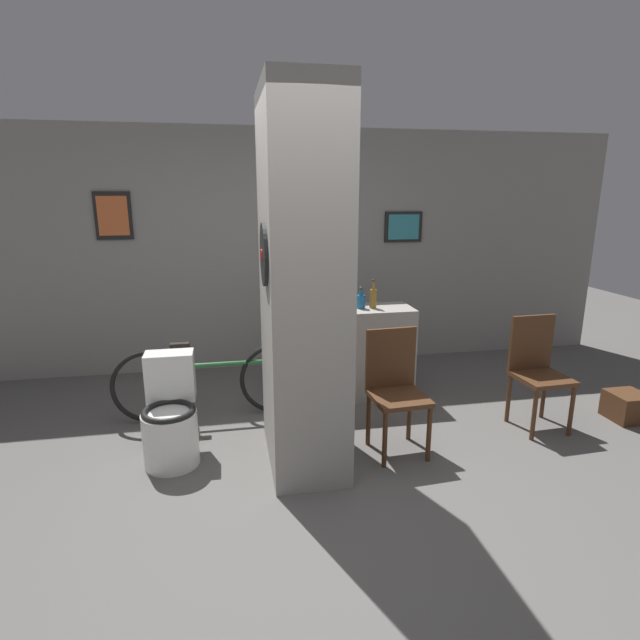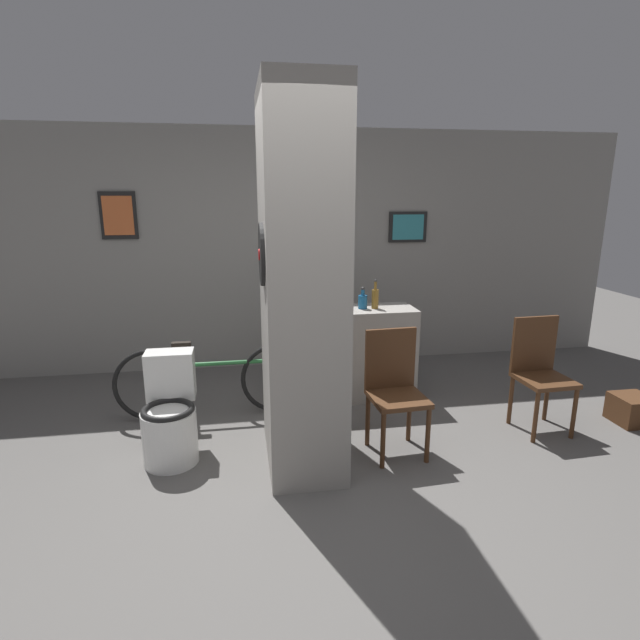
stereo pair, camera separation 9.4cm
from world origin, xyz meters
TOP-DOWN VIEW (x-y plane):
  - ground_plane at (0.00, 0.00)m, footprint 14.00×14.00m
  - wall_back at (0.00, 2.63)m, footprint 8.00×0.09m
  - pillar_center at (0.01, 0.48)m, footprint 0.55×0.97m
  - counter_shelf at (0.66, 1.53)m, footprint 1.11×0.44m
  - toilet at (-0.95, 0.63)m, footprint 0.39×0.55m
  - chair_near_pillar at (0.72, 0.48)m, footprint 0.42×0.42m
  - chair_by_doorway at (2.01, 0.65)m, footprint 0.42×0.42m
  - bicycle at (-0.64, 1.30)m, footprint 1.73×0.42m
  - bottle_tall at (0.84, 1.52)m, footprint 0.07×0.07m
  - bottle_short at (0.72, 1.53)m, footprint 0.09×0.09m
  - floor_crate at (2.89, 0.58)m, footprint 0.30×0.30m

SIDE VIEW (x-z plane):
  - ground_plane at x=0.00m, z-range 0.00..0.00m
  - floor_crate at x=2.89m, z-range 0.00..0.24m
  - toilet at x=-0.95m, z-range -0.06..0.71m
  - bicycle at x=-0.64m, z-range -0.01..0.69m
  - counter_shelf at x=0.66m, z-range 0.00..0.88m
  - chair_near_pillar at x=0.72m, z-range 0.05..0.98m
  - chair_by_doorway at x=2.01m, z-range 0.05..0.98m
  - bottle_short at x=0.72m, z-range 0.85..1.05m
  - bottle_tall at x=0.84m, z-range 0.84..1.11m
  - pillar_center at x=0.01m, z-range 0.00..2.60m
  - wall_back at x=0.00m, z-range 0.00..2.60m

